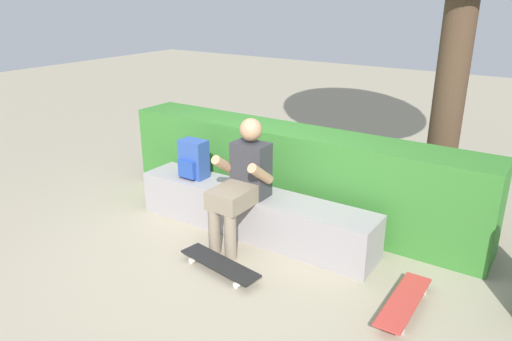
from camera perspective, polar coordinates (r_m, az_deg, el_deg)
The scene contains 7 objects.
ground_plane at distance 4.62m, azimuth -3.15°, elevation -9.09°, with size 24.00×24.00×0.00m, color gray.
bench_main at distance 4.79m, azimuth -0.42°, elevation -4.94°, with size 2.53×0.44×0.44m.
person_skater at distance 4.45m, azimuth -1.63°, elevation -1.11°, with size 0.49×0.62×1.19m.
skateboard_near_person at distance 4.23m, azimuth -4.29°, elevation -10.88°, with size 0.82×0.32×0.09m.
skateboard_beside_bench at distance 3.93m, azimuth 17.00°, elevation -14.52°, with size 0.21×0.80×0.09m.
backpack_on_bench at distance 5.05m, azimuth -7.38°, elevation 1.28°, with size 0.28×0.23×0.40m.
hedge_row at distance 5.16m, azimuth 4.49°, elevation -0.18°, with size 4.01×0.54×0.93m.
Camera 1 is at (2.44, -3.19, 2.26)m, focal length 34.03 mm.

